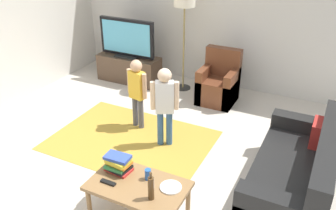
# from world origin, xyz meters

# --- Properties ---
(ground) EXTENTS (7.80, 7.80, 0.00)m
(ground) POSITION_xyz_m (0.00, 0.00, 0.00)
(ground) COLOR beige
(wall_back) EXTENTS (6.00, 0.12, 2.70)m
(wall_back) POSITION_xyz_m (0.00, 3.00, 1.35)
(wall_back) COLOR silver
(wall_back) RESTS_ON ground
(area_rug) EXTENTS (2.20, 1.60, 0.01)m
(area_rug) POSITION_xyz_m (-0.54, 0.51, 0.00)
(area_rug) COLOR #B28C33
(area_rug) RESTS_ON ground
(tv_stand) EXTENTS (1.20, 0.44, 0.50)m
(tv_stand) POSITION_xyz_m (-1.68, 2.30, 0.24)
(tv_stand) COLOR #4C3828
(tv_stand) RESTS_ON ground
(tv) EXTENTS (1.10, 0.28, 0.71)m
(tv) POSITION_xyz_m (-1.68, 2.28, 0.85)
(tv) COLOR black
(tv) RESTS_ON tv_stand
(couch) EXTENTS (0.80, 1.80, 0.86)m
(couch) POSITION_xyz_m (1.74, 0.34, 0.29)
(couch) COLOR black
(couch) RESTS_ON ground
(armchair) EXTENTS (0.60, 0.60, 0.90)m
(armchair) POSITION_xyz_m (0.14, 2.26, 0.30)
(armchair) COLOR brown
(armchair) RESTS_ON ground
(floor_lamp) EXTENTS (0.36, 0.36, 1.78)m
(floor_lamp) POSITION_xyz_m (-0.61, 2.45, 1.54)
(floor_lamp) COLOR #262626
(floor_lamp) RESTS_ON ground
(child_near_tv) EXTENTS (0.35, 0.17, 1.06)m
(child_near_tv) POSITION_xyz_m (-0.64, 0.89, 0.64)
(child_near_tv) COLOR #4C4C59
(child_near_tv) RESTS_ON ground
(child_center) EXTENTS (0.35, 0.23, 1.13)m
(child_center) POSITION_xyz_m (-0.07, 0.64, 0.68)
(child_center) COLOR #33598C
(child_center) RESTS_ON ground
(coffee_table) EXTENTS (1.00, 0.60, 0.42)m
(coffee_table) POSITION_xyz_m (0.31, -0.69, 0.37)
(coffee_table) COLOR olive
(coffee_table) RESTS_ON ground
(book_stack) EXTENTS (0.29, 0.23, 0.19)m
(book_stack) POSITION_xyz_m (0.01, -0.59, 0.51)
(book_stack) COLOR red
(book_stack) RESTS_ON coffee_table
(bottle) EXTENTS (0.06, 0.06, 0.31)m
(bottle) POSITION_xyz_m (0.53, -0.81, 0.55)
(bottle) COLOR #4C3319
(bottle) RESTS_ON coffee_table
(tv_remote) EXTENTS (0.17, 0.05, 0.02)m
(tv_remote) POSITION_xyz_m (0.03, -0.81, 0.43)
(tv_remote) COLOR black
(tv_remote) RESTS_ON coffee_table
(soda_can) EXTENTS (0.07, 0.07, 0.12)m
(soda_can) POSITION_xyz_m (0.36, -0.57, 0.48)
(soda_can) COLOR #2659B2
(soda_can) RESTS_ON coffee_table
(plate) EXTENTS (0.22, 0.22, 0.02)m
(plate) POSITION_xyz_m (0.63, -0.59, 0.43)
(plate) COLOR white
(plate) RESTS_ON coffee_table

